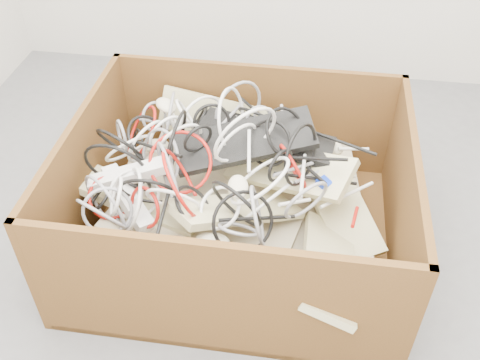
# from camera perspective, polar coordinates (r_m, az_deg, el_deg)

# --- Properties ---
(ground) EXTENTS (3.00, 3.00, 0.00)m
(ground) POSITION_cam_1_polar(r_m,az_deg,el_deg) (2.08, 0.34, -9.54)
(ground) COLOR #555558
(ground) RESTS_ON ground
(cardboard_box) EXTENTS (1.18, 0.98, 0.52)m
(cardboard_box) POSITION_cam_1_polar(r_m,az_deg,el_deg) (2.09, -0.53, -3.77)
(cardboard_box) COLOR #432E10
(cardboard_box) RESTS_ON ground
(keyboard_pile) EXTENTS (1.15, 0.96, 0.41)m
(keyboard_pile) POSITION_cam_1_polar(r_m,az_deg,el_deg) (2.01, 0.68, -0.52)
(keyboard_pile) COLOR tan
(keyboard_pile) RESTS_ON cardboard_box
(mice_scatter) EXTENTS (0.79, 0.73, 0.18)m
(mice_scatter) POSITION_cam_1_polar(r_m,az_deg,el_deg) (1.90, -2.45, -0.66)
(mice_scatter) COLOR beige
(mice_scatter) RESTS_ON keyboard_pile
(power_strip_left) EXTENTS (0.30, 0.13, 0.12)m
(power_strip_left) POSITION_cam_1_polar(r_m,az_deg,el_deg) (1.92, -11.22, 0.62)
(power_strip_left) COLOR silver
(power_strip_left) RESTS_ON keyboard_pile
(power_strip_right) EXTENTS (0.24, 0.25, 0.10)m
(power_strip_right) POSITION_cam_1_polar(r_m,az_deg,el_deg) (1.91, -11.54, -1.82)
(power_strip_right) COLOR silver
(power_strip_right) RESTS_ON keyboard_pile
(vga_plug) EXTENTS (0.06, 0.06, 0.03)m
(vga_plug) POSITION_cam_1_polar(r_m,az_deg,el_deg) (1.89, 8.65, -0.29)
(vga_plug) COLOR #0B29B0
(vga_plug) RESTS_ON keyboard_pile
(cable_tangle) EXTENTS (1.06, 0.79, 0.52)m
(cable_tangle) POSITION_cam_1_polar(r_m,az_deg,el_deg) (1.92, -5.24, 1.93)
(cable_tangle) COLOR silver
(cable_tangle) RESTS_ON keyboard_pile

